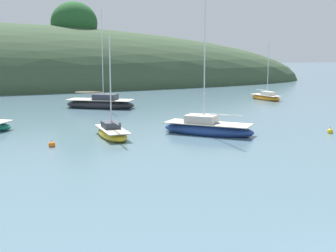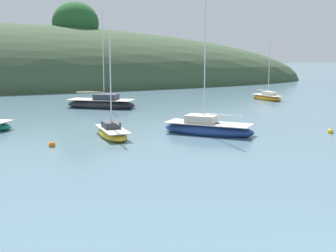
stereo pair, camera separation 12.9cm
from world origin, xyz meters
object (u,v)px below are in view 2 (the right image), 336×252
Objects in this scene: sailboat_white_near at (267,97)px; mooring_buoy_outer at (52,145)px; sailboat_black_sloop at (101,104)px; mooring_buoy_inner at (331,132)px; sailboat_blue_center at (208,128)px; sailboat_navy_dinghy at (112,132)px.

sailboat_white_near reaches higher than mooring_buoy_outer.
mooring_buoy_inner is at bearing -57.68° from sailboat_black_sloop.
sailboat_white_near is at bearing 2.89° from sailboat_black_sloop.
sailboat_blue_center reaches higher than mooring_buoy_outer.
sailboat_white_near is 34.84m from mooring_buoy_outer.
sailboat_blue_center is at bearing 3.51° from mooring_buoy_outer.
mooring_buoy_outer and mooring_buoy_inner have the same top height.
sailboat_white_near is (21.54, 1.09, -0.13)m from sailboat_black_sloop.
sailboat_navy_dinghy is at bearing 23.76° from mooring_buoy_outer.
sailboat_white_near is 1.01× the size of sailboat_navy_dinghy.
mooring_buoy_inner is at bearing -110.51° from sailboat_white_near.
sailboat_white_near is at bearing 48.29° from sailboat_blue_center.
mooring_buoy_outer is 1.00× the size of mooring_buoy_inner.
sailboat_blue_center is at bearing -10.13° from sailboat_navy_dinghy.
mooring_buoy_outer is 20.41m from mooring_buoy_inner.
sailboat_navy_dinghy is at bearing 169.87° from sailboat_blue_center.
sailboat_navy_dinghy reaches higher than mooring_buoy_inner.
sailboat_navy_dinghy is (-6.98, 1.25, -0.09)m from sailboat_blue_center.
sailboat_blue_center is 1.34× the size of sailboat_white_near.
sailboat_black_sloop reaches higher than mooring_buoy_inner.
sailboat_navy_dinghy is (-2.60, -16.92, -0.13)m from sailboat_black_sloop.
sailboat_black_sloop is 19.88× the size of mooring_buoy_inner.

